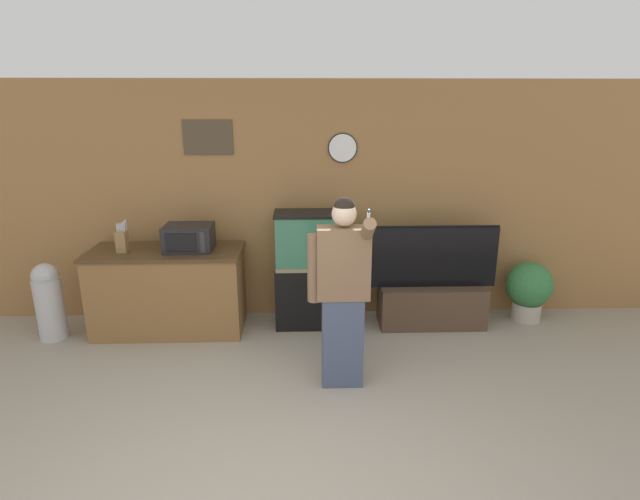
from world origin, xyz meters
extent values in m
cube|color=olive|center=(0.00, 3.09, 1.30)|extent=(10.00, 0.06, 2.60)
cube|color=#4C3D2D|center=(-0.73, 3.05, 2.01)|extent=(0.52, 0.02, 0.36)
cylinder|color=white|center=(0.69, 3.05, 1.90)|extent=(0.29, 0.03, 0.29)
cylinder|color=black|center=(0.69, 3.05, 1.90)|extent=(0.31, 0.01, 0.31)
cube|color=brown|center=(-1.17, 2.64, 0.43)|extent=(1.54, 0.64, 0.86)
cube|color=#48321C|center=(-1.17, 2.64, 0.88)|extent=(1.58, 0.68, 0.03)
cube|color=black|center=(-0.92, 2.64, 1.03)|extent=(0.49, 0.37, 0.26)
cube|color=black|center=(-0.95, 2.45, 1.03)|extent=(0.30, 0.01, 0.19)
cube|color=#2D2D33|center=(-0.74, 2.45, 1.03)|extent=(0.05, 0.01, 0.21)
cube|color=olive|center=(-1.58, 2.60, 1.01)|extent=(0.10, 0.12, 0.22)
cylinder|color=#B7B7BC|center=(-1.62, 2.61, 1.15)|extent=(0.02, 0.02, 0.08)
cylinder|color=#B7B7BC|center=(-1.60, 2.61, 1.15)|extent=(0.02, 0.02, 0.07)
cylinder|color=#B7B7BC|center=(-1.58, 2.61, 1.15)|extent=(0.02, 0.02, 0.07)
cylinder|color=#B7B7BC|center=(-1.57, 2.61, 1.16)|extent=(0.02, 0.02, 0.09)
cylinder|color=#B7B7BC|center=(-1.55, 2.61, 1.16)|extent=(0.02, 0.02, 0.10)
cylinder|color=#B7B7BC|center=(-1.62, 2.65, 1.15)|extent=(0.02, 0.02, 0.07)
cylinder|color=#B7B7BC|center=(-1.60, 2.65, 1.15)|extent=(0.02, 0.02, 0.07)
cylinder|color=#B7B7BC|center=(-1.58, 2.65, 1.15)|extent=(0.02, 0.02, 0.08)
cylinder|color=#B7B7BC|center=(-1.57, 2.65, 1.16)|extent=(0.02, 0.02, 0.09)
cylinder|color=#B7B7BC|center=(-1.55, 2.65, 1.17)|extent=(0.02, 0.02, 0.11)
cube|color=black|center=(0.36, 2.75, 0.33)|extent=(0.81, 0.42, 0.67)
cube|color=#937F5B|center=(0.36, 2.75, 0.69)|extent=(0.78, 0.41, 0.04)
cube|color=#387556|center=(0.36, 2.75, 0.96)|extent=(0.77, 0.40, 0.58)
cube|color=black|center=(0.36, 2.75, 1.25)|extent=(0.81, 0.42, 0.03)
cube|color=#4C3828|center=(1.65, 2.67, 0.23)|extent=(1.14, 0.40, 0.46)
cube|color=black|center=(1.65, 2.67, 0.78)|extent=(1.34, 0.05, 0.65)
cube|color=black|center=(1.65, 2.70, 0.78)|extent=(1.37, 0.01, 0.68)
cube|color=#424C66|center=(0.59, 1.52, 0.40)|extent=(0.35, 0.19, 0.80)
cube|color=brown|center=(0.59, 1.52, 1.10)|extent=(0.43, 0.21, 0.60)
sphere|color=beige|center=(0.59, 1.52, 1.52)|extent=(0.20, 0.20, 0.20)
sphere|color=black|center=(0.59, 1.52, 1.57)|extent=(0.16, 0.16, 0.16)
cylinder|color=brown|center=(0.35, 1.52, 1.06)|extent=(0.11, 0.11, 0.57)
cylinder|color=brown|center=(0.76, 1.39, 1.41)|extent=(0.10, 0.32, 0.26)
cylinder|color=white|center=(0.76, 1.37, 1.50)|extent=(0.02, 0.06, 0.11)
cylinder|color=#2856B2|center=(0.76, 1.35, 1.56)|extent=(0.02, 0.03, 0.05)
cylinder|color=#B2A899|center=(2.77, 2.78, 0.10)|extent=(0.31, 0.31, 0.20)
sphere|color=#33753D|center=(2.77, 2.78, 0.42)|extent=(0.50, 0.50, 0.50)
cylinder|color=#B7B7BC|center=(-2.35, 2.49, 0.32)|extent=(0.27, 0.27, 0.65)
sphere|color=#ADADB2|center=(-2.35, 2.49, 0.68)|extent=(0.26, 0.26, 0.26)
camera|label=1|loc=(0.27, -2.34, 2.37)|focal=28.00mm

